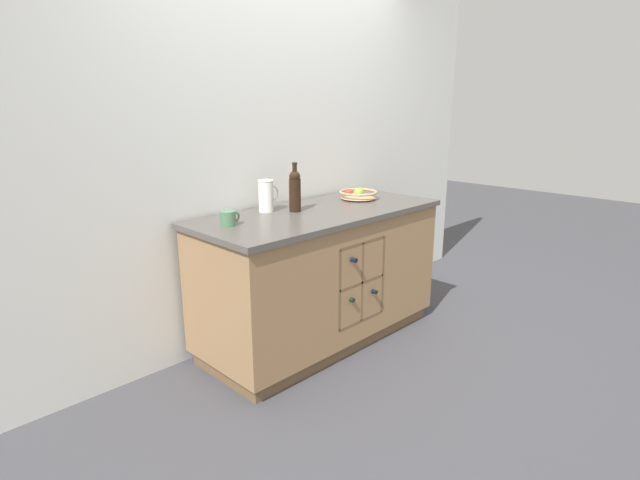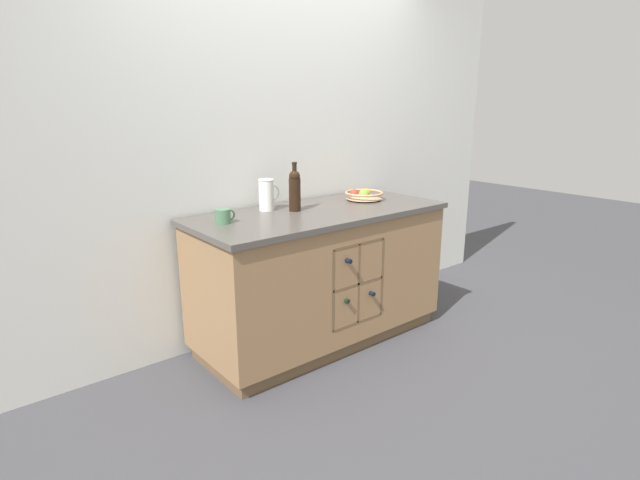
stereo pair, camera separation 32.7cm
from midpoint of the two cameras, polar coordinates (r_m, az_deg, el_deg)
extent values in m
plane|color=#424247|center=(3.53, -2.71, -11.14)|extent=(14.00, 14.00, 0.00)
cube|color=silver|center=(3.48, -7.65, 10.34)|extent=(4.40, 0.06, 2.55)
cube|color=brown|center=(3.51, -2.72, -10.49)|extent=(1.61, 0.63, 0.09)
cube|color=#99724C|center=(3.34, -2.81, -3.77)|extent=(1.67, 0.69, 0.78)
cube|color=#514C47|center=(3.23, -2.91, 3.06)|extent=(1.71, 0.73, 0.03)
cube|color=brown|center=(3.19, 0.53, -4.50)|extent=(0.42, 0.01, 0.52)
cube|color=brown|center=(3.02, -1.54, -5.69)|extent=(0.02, 0.10, 0.52)
cube|color=brown|center=(3.30, 3.72, -3.82)|extent=(0.02, 0.10, 0.52)
cube|color=brown|center=(3.25, 1.19, -9.01)|extent=(0.42, 0.10, 0.02)
cube|color=brown|center=(3.16, 1.21, -4.72)|extent=(0.42, 0.10, 0.02)
cube|color=brown|center=(3.08, 1.24, -0.19)|extent=(0.42, 0.10, 0.02)
cube|color=brown|center=(3.16, 1.21, -4.72)|extent=(0.02, 0.10, 0.52)
cylinder|color=black|center=(3.19, -1.52, -6.10)|extent=(0.08, 0.19, 0.08)
cylinder|color=black|center=(3.10, 0.26, -6.77)|extent=(0.03, 0.08, 0.03)
cylinder|color=black|center=(3.33, 1.03, -5.18)|extent=(0.07, 0.21, 0.07)
cylinder|color=black|center=(3.23, 2.98, -5.84)|extent=(0.03, 0.09, 0.03)
cylinder|color=black|center=(3.10, -1.48, -1.67)|extent=(0.08, 0.20, 0.08)
cylinder|color=black|center=(3.00, 0.44, -2.25)|extent=(0.03, 0.09, 0.03)
cylinder|color=tan|center=(3.60, 1.80, 4.74)|extent=(0.12, 0.12, 0.01)
cone|color=tan|center=(3.59, 1.80, 5.22)|extent=(0.25, 0.25, 0.05)
torus|color=tan|center=(3.59, 1.81, 5.47)|extent=(0.28, 0.28, 0.02)
sphere|color=#7FA838|center=(3.58, 1.84, 5.34)|extent=(0.08, 0.08, 0.08)
sphere|color=gold|center=(3.66, 2.00, 5.49)|extent=(0.07, 0.07, 0.07)
sphere|color=red|center=(3.60, 0.67, 5.34)|extent=(0.07, 0.07, 0.07)
cylinder|color=white|center=(3.20, -9.12, 4.97)|extent=(0.09, 0.09, 0.20)
torus|color=white|center=(3.19, -9.20, 6.69)|extent=(0.10, 0.10, 0.01)
torus|color=white|center=(3.23, -8.41, 5.27)|extent=(0.10, 0.01, 0.10)
cylinder|color=#4C7A56|center=(2.89, -13.68, 2.38)|extent=(0.09, 0.09, 0.08)
torus|color=#4C7A56|center=(2.91, -12.90, 2.56)|extent=(0.07, 0.01, 0.07)
cylinder|color=black|center=(3.19, -5.83, 5.09)|extent=(0.08, 0.08, 0.21)
sphere|color=black|center=(3.17, -5.89, 7.20)|extent=(0.07, 0.07, 0.07)
cylinder|color=black|center=(3.16, -5.91, 7.77)|extent=(0.03, 0.03, 0.09)
cylinder|color=black|center=(3.16, -5.93, 8.68)|extent=(0.03, 0.03, 0.01)
camera|label=1|loc=(0.16, -92.86, -0.79)|focal=28.00mm
camera|label=2|loc=(0.16, 87.14, 0.79)|focal=28.00mm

